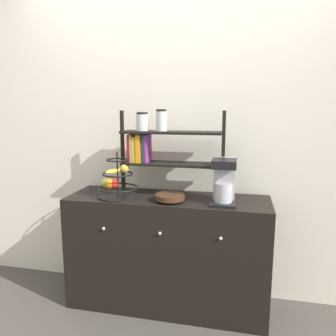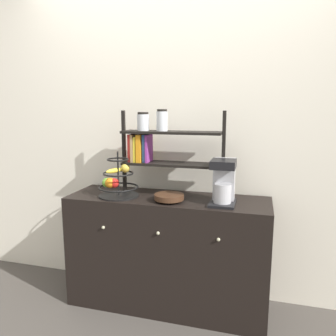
{
  "view_description": "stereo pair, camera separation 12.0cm",
  "coord_description": "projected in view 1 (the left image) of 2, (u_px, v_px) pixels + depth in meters",
  "views": [
    {
      "loc": [
        0.52,
        -2.04,
        1.49
      ],
      "look_at": [
        0.0,
        0.23,
        1.07
      ],
      "focal_mm": 35.0,
      "sensor_mm": 36.0,
      "label": 1
    },
    {
      "loc": [
        0.63,
        -2.01,
        1.49
      ],
      "look_at": [
        0.0,
        0.23,
        1.07
      ],
      "focal_mm": 35.0,
      "sensor_mm": 36.0,
      "label": 2
    }
  ],
  "objects": [
    {
      "name": "ground_plane",
      "position": [
        160.0,
        321.0,
        2.33
      ],
      "size": [
        12.0,
        12.0,
        0.0
      ],
      "primitive_type": "plane",
      "color": "#47423D"
    },
    {
      "name": "wall_back",
      "position": [
        175.0,
        134.0,
        2.59
      ],
      "size": [
        7.0,
        0.05,
        2.6
      ],
      "primitive_type": "cube",
      "color": "silver",
      "rests_on": "ground_plane"
    },
    {
      "name": "sideboard",
      "position": [
        168.0,
        252.0,
        2.48
      ],
      "size": [
        1.48,
        0.48,
        0.85
      ],
      "color": "black",
      "rests_on": "ground_plane"
    },
    {
      "name": "coffee_maker",
      "position": [
        224.0,
        181.0,
        2.25
      ],
      "size": [
        0.17,
        0.24,
        0.31
      ],
      "color": "black",
      "rests_on": "sideboard"
    },
    {
      "name": "fruit_stand",
      "position": [
        116.0,
        182.0,
        2.41
      ],
      "size": [
        0.3,
        0.3,
        0.34
      ],
      "color": "black",
      "rests_on": "sideboard"
    },
    {
      "name": "wooden_bowl",
      "position": [
        170.0,
        197.0,
        2.3
      ],
      "size": [
        0.21,
        0.21,
        0.05
      ],
      "color": "#422819",
      "rests_on": "sideboard"
    },
    {
      "name": "shelf_hutch",
      "position": [
        157.0,
        144.0,
        2.43
      ],
      "size": [
        0.78,
        0.2,
        0.64
      ],
      "color": "black",
      "rests_on": "sideboard"
    }
  ]
}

